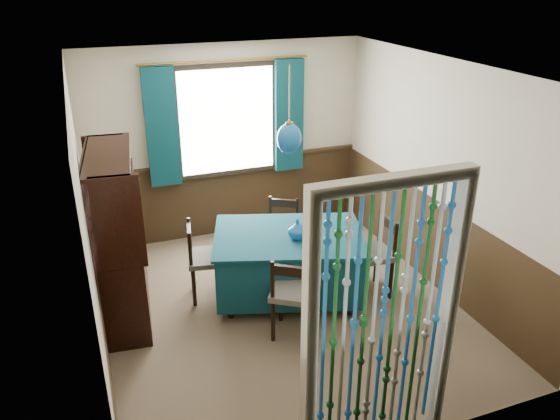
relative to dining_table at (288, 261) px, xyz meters
name	(u,v)px	position (x,y,z in m)	size (l,w,h in m)	color
floor	(281,307)	(-0.15, -0.20, -0.43)	(4.00, 4.00, 0.00)	brown
ceiling	(282,69)	(-0.15, -0.20, 2.07)	(4.00, 4.00, 0.00)	silver
wall_back	(227,143)	(-0.15, 1.80, 0.82)	(3.60, 3.60, 0.00)	beige
wall_front	(389,310)	(-0.15, -2.20, 0.82)	(3.60, 3.60, 0.00)	beige
wall_left	(87,228)	(-1.95, -0.20, 0.82)	(4.00, 4.00, 0.00)	beige
wall_right	(438,177)	(1.65, -0.20, 0.82)	(4.00, 4.00, 0.00)	beige
wainscot_back	(229,197)	(-0.15, 1.79, 0.07)	(3.60, 3.60, 0.00)	#332413
wainscot_front	(379,397)	(-0.15, -2.18, 0.07)	(3.60, 3.60, 0.00)	#332413
wainscot_left	(101,301)	(-1.94, -0.20, 0.07)	(4.00, 4.00, 0.00)	#332413
wainscot_right	(429,239)	(1.63, -0.20, 0.07)	(4.00, 4.00, 0.00)	#332413
window	(227,121)	(-0.15, 1.75, 1.12)	(1.32, 0.12, 1.42)	black
doorway	(382,330)	(-0.15, -2.14, 0.62)	(1.16, 0.12, 2.18)	silver
dining_table	(288,261)	(0.00, 0.00, 0.00)	(1.81, 1.50, 0.75)	#0D3943
chair_near	(294,294)	(-0.20, -0.67, 0.03)	(0.59, 0.59, 0.88)	black
chair_far	(282,231)	(0.19, 0.70, 0.00)	(0.54, 0.54, 0.82)	black
chair_left	(205,258)	(-0.84, 0.32, 0.03)	(0.49, 0.50, 0.87)	black
chair_right	(373,253)	(0.89, -0.24, 0.05)	(0.46, 0.48, 0.91)	black
sideboard	(120,261)	(-1.70, 0.31, 0.17)	(0.59, 1.37, 1.74)	black
pendant_lamp	(289,138)	(0.00, 0.00, 1.36)	(0.25, 0.25, 0.86)	olive
vase_table	(297,230)	(0.05, -0.11, 0.41)	(0.18, 0.18, 0.19)	#134D85
bowl_shelf	(123,219)	(-1.64, -0.04, 0.78)	(0.18, 0.18, 0.05)	beige
vase_sideboard	(119,217)	(-1.64, 0.61, 0.52)	(0.16, 0.16, 0.17)	beige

